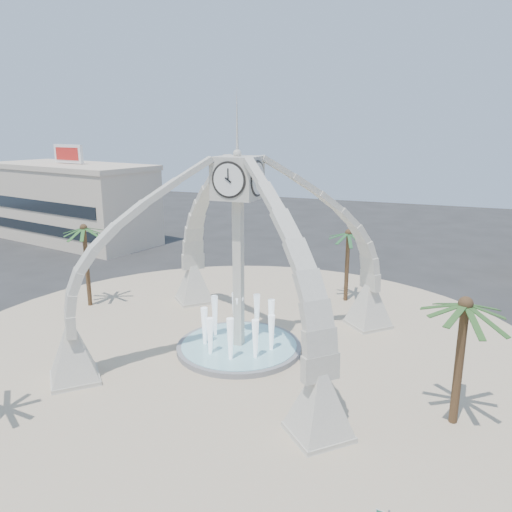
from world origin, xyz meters
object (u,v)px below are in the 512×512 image
(palm_east, at_px, (465,306))
(palm_west, at_px, (84,229))
(palm_north, at_px, (348,234))
(fountain, at_px, (239,346))
(clock_tower, at_px, (238,253))

(palm_east, bearing_deg, palm_west, 165.88)
(palm_west, bearing_deg, palm_north, 24.72)
(fountain, relative_size, palm_north, 1.24)
(palm_north, bearing_deg, palm_east, -61.53)
(palm_east, distance_m, palm_north, 17.73)
(fountain, bearing_deg, palm_east, -15.89)
(palm_west, bearing_deg, palm_east, -14.12)
(clock_tower, xyz_separation_m, palm_north, (4.45, 11.90, -0.83))
(clock_tower, height_order, palm_east, clock_tower)
(palm_east, height_order, palm_north, palm_east)
(clock_tower, distance_m, fountain, 6.20)
(fountain, bearing_deg, clock_tower, -90.00)
(palm_north, bearing_deg, clock_tower, -110.51)
(fountain, xyz_separation_m, palm_north, (4.45, 11.90, 5.37))
(clock_tower, bearing_deg, palm_north, 69.49)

